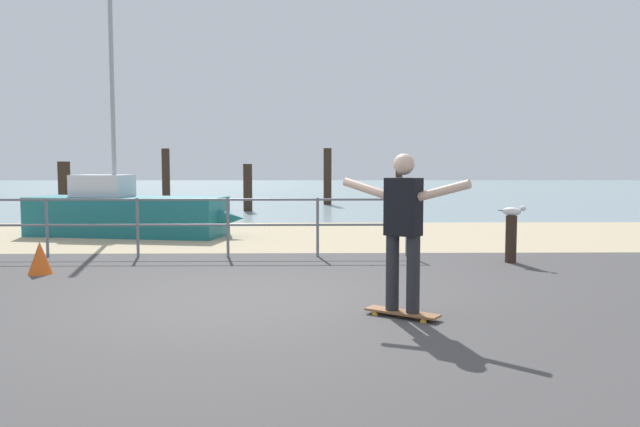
# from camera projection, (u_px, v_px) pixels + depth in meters

# --- Properties ---
(ground_plane) EXTENTS (24.00, 10.00, 0.04)m
(ground_plane) POSITION_uv_depth(u_px,v_px,m) (244.00, 326.00, 6.21)
(ground_plane) COLOR #474444
(ground_plane) RESTS_ON ground
(beach_strip) EXTENTS (24.00, 6.00, 0.04)m
(beach_strip) POSITION_uv_depth(u_px,v_px,m) (281.00, 236.00, 14.18)
(beach_strip) COLOR tan
(beach_strip) RESTS_ON ground
(sea_surface) EXTENTS (72.00, 50.00, 0.04)m
(sea_surface) POSITION_uv_depth(u_px,v_px,m) (300.00, 189.00, 42.09)
(sea_surface) COLOR #849EA3
(sea_surface) RESTS_ON ground
(railing_fence) EXTENTS (11.03, 0.05, 1.05)m
(railing_fence) POSITION_uv_depth(u_px,v_px,m) (92.00, 218.00, 10.68)
(railing_fence) COLOR slate
(railing_fence) RESTS_ON ground
(sailboat) EXTENTS (5.07, 2.21, 5.40)m
(sailboat) POSITION_uv_depth(u_px,v_px,m) (134.00, 214.00, 13.98)
(sailboat) COLOR #19666B
(sailboat) RESTS_ON ground
(skateboard) EXTENTS (0.77, 0.63, 0.08)m
(skateboard) POSITION_uv_depth(u_px,v_px,m) (402.00, 313.00, 6.46)
(skateboard) COLOR brown
(skateboard) RESTS_ON ground
(skateboarder) EXTENTS (1.23, 0.91, 1.65)m
(skateboarder) POSITION_uv_depth(u_px,v_px,m) (403.00, 223.00, 6.39)
(skateboarder) COLOR #26262B
(skateboarder) RESTS_ON skateboard
(bollard_short) EXTENTS (0.18, 0.18, 0.79)m
(bollard_short) POSITION_uv_depth(u_px,v_px,m) (511.00, 240.00, 10.10)
(bollard_short) COLOR #332319
(bollard_short) RESTS_ON ground
(seagull) EXTENTS (0.39, 0.37, 0.18)m
(seagull) POSITION_uv_depth(u_px,v_px,m) (513.00, 211.00, 10.06)
(seagull) COLOR white
(seagull) RESTS_ON bollard_short
(groyne_post_0) EXTENTS (0.39, 0.39, 1.74)m
(groyne_post_0) POSITION_uv_depth(u_px,v_px,m) (64.00, 188.00, 19.97)
(groyne_post_0) COLOR #332319
(groyne_post_0) RESTS_ON ground
(groyne_post_1) EXTENTS (0.28, 0.28, 2.21)m
(groyne_post_1) POSITION_uv_depth(u_px,v_px,m) (166.00, 180.00, 21.69)
(groyne_post_1) COLOR #332319
(groyne_post_1) RESTS_ON ground
(groyne_post_2) EXTENTS (0.31, 0.31, 1.67)m
(groyne_post_2) POSITION_uv_depth(u_px,v_px,m) (248.00, 188.00, 21.55)
(groyne_post_2) COLOR #332319
(groyne_post_2) RESTS_ON ground
(groyne_post_3) EXTENTS (0.33, 0.33, 2.32)m
(groyne_post_3) POSITION_uv_depth(u_px,v_px,m) (328.00, 177.00, 25.12)
(groyne_post_3) COLOR #332319
(groyne_post_3) RESTS_ON ground
(groyne_post_4) EXTENTS (0.28, 0.28, 1.46)m
(groyne_post_4) POSITION_uv_depth(u_px,v_px,m) (399.00, 187.00, 25.01)
(groyne_post_4) COLOR #332319
(groyne_post_4) RESTS_ON ground
(traffic_cone) EXTENTS (0.36, 0.36, 0.50)m
(traffic_cone) POSITION_uv_depth(u_px,v_px,m) (40.00, 259.00, 9.02)
(traffic_cone) COLOR #E55919
(traffic_cone) RESTS_ON ground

